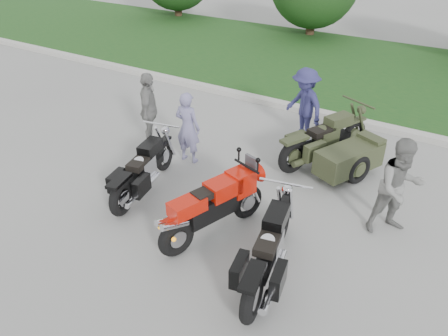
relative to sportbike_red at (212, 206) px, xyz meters
The scene contains 11 objects.
ground 0.95m from the sportbike_red, 153.69° to the right, with size 80.00×80.00×0.00m, color #A2A29C.
curb 5.74m from the sportbike_red, 96.51° to the left, with size 60.00×0.30×0.15m, color #B9B7AE.
grass_strip 9.87m from the sportbike_red, 93.77° to the left, with size 60.00×8.00×0.14m, color #2E561D.
sportbike_red is the anchor object (origin of this frame).
cruiser_left 1.91m from the sportbike_red, 168.22° to the left, with size 0.71×2.33×0.90m.
cruiser_right 1.32m from the sportbike_red, 17.75° to the right, with size 0.75×2.44×0.95m.
cruiser_sidecar 3.34m from the sportbike_red, 71.76° to the left, with size 1.86×2.42×0.99m.
person_stripe 2.65m from the sportbike_red, 134.37° to the left, with size 0.58×0.38×1.59m, color #807BA8.
person_grey 3.10m from the sportbike_red, 34.97° to the left, with size 0.85×0.66×1.74m, color gray.
person_denim 4.16m from the sportbike_red, 92.08° to the left, with size 1.14×0.65×1.76m, color navy.
person_back 3.63m from the sportbike_red, 146.20° to the left, with size 1.02×0.43×1.75m, color gray.
Camera 1 is at (3.90, -4.51, 4.84)m, focal length 35.00 mm.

